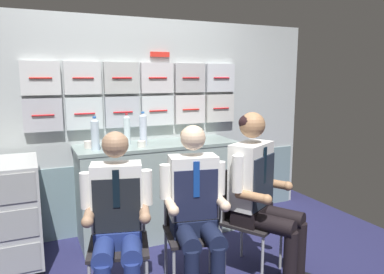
{
  "coord_description": "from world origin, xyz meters",
  "views": [
    {
      "loc": [
        -0.91,
        -2.24,
        1.57
      ],
      "look_at": [
        0.23,
        0.29,
        1.11
      ],
      "focal_mm": 34.11,
      "sensor_mm": 36.0,
      "label": 1
    }
  ],
  "objects_px": {
    "snack_banana": "(190,139)",
    "crew_member_center": "(196,205)",
    "folding_chair_left": "(119,228)",
    "crew_member_right": "(260,187)",
    "service_trolley": "(14,211)",
    "sparkling_bottle_green": "(143,129)",
    "paper_cup_blue": "(142,144)",
    "folding_chair_center": "(191,218)",
    "folding_chair_right": "(241,209)",
    "crew_member_left": "(117,217)"
  },
  "relations": [
    {
      "from": "snack_banana",
      "to": "crew_member_center",
      "type": "bearing_deg",
      "value": -111.89
    },
    {
      "from": "folding_chair_left",
      "to": "crew_member_right",
      "type": "height_order",
      "value": "crew_member_right"
    },
    {
      "from": "service_trolley",
      "to": "snack_banana",
      "type": "xyz_separation_m",
      "value": [
        1.65,
        0.16,
        0.47
      ]
    },
    {
      "from": "sparkling_bottle_green",
      "to": "paper_cup_blue",
      "type": "bearing_deg",
      "value": -115.55
    },
    {
      "from": "snack_banana",
      "to": "paper_cup_blue",
      "type": "bearing_deg",
      "value": -166.38
    },
    {
      "from": "folding_chair_center",
      "to": "paper_cup_blue",
      "type": "relative_size",
      "value": 11.2
    },
    {
      "from": "crew_member_center",
      "to": "folding_chair_right",
      "type": "height_order",
      "value": "crew_member_center"
    },
    {
      "from": "paper_cup_blue",
      "to": "service_trolley",
      "type": "bearing_deg",
      "value": -178.74
    },
    {
      "from": "crew_member_center",
      "to": "snack_banana",
      "type": "distance_m",
      "value": 1.23
    },
    {
      "from": "folding_chair_center",
      "to": "paper_cup_blue",
      "type": "xyz_separation_m",
      "value": [
        -0.13,
        0.82,
        0.44
      ]
    },
    {
      "from": "crew_member_left",
      "to": "crew_member_right",
      "type": "bearing_deg",
      "value": 0.21
    },
    {
      "from": "service_trolley",
      "to": "paper_cup_blue",
      "type": "xyz_separation_m",
      "value": [
        1.1,
        0.02,
        0.48
      ]
    },
    {
      "from": "folding_chair_left",
      "to": "crew_member_right",
      "type": "distance_m",
      "value": 1.11
    },
    {
      "from": "crew_member_left",
      "to": "paper_cup_blue",
      "type": "relative_size",
      "value": 16.27
    },
    {
      "from": "service_trolley",
      "to": "crew_member_center",
      "type": "distance_m",
      "value": 1.54
    },
    {
      "from": "service_trolley",
      "to": "folding_chair_center",
      "type": "height_order",
      "value": "service_trolley"
    },
    {
      "from": "sparkling_bottle_green",
      "to": "folding_chair_left",
      "type": "bearing_deg",
      "value": -117.28
    },
    {
      "from": "folding_chair_center",
      "to": "crew_member_center",
      "type": "height_order",
      "value": "crew_member_center"
    },
    {
      "from": "service_trolley",
      "to": "snack_banana",
      "type": "distance_m",
      "value": 1.72
    },
    {
      "from": "crew_member_left",
      "to": "crew_member_right",
      "type": "relative_size",
      "value": 0.93
    },
    {
      "from": "folding_chair_right",
      "to": "sparkling_bottle_green",
      "type": "xyz_separation_m",
      "value": [
        -0.54,
        0.9,
        0.57
      ]
    },
    {
      "from": "crew_member_right",
      "to": "crew_member_left",
      "type": "bearing_deg",
      "value": -179.79
    },
    {
      "from": "folding_chair_center",
      "to": "sparkling_bottle_green",
      "type": "distance_m",
      "value": 1.08
    },
    {
      "from": "service_trolley",
      "to": "crew_member_right",
      "type": "distance_m",
      "value": 2.0
    },
    {
      "from": "service_trolley",
      "to": "snack_banana",
      "type": "bearing_deg",
      "value": 5.45
    },
    {
      "from": "sparkling_bottle_green",
      "to": "folding_chair_center",
      "type": "bearing_deg",
      "value": -84.66
    },
    {
      "from": "crew_member_left",
      "to": "folding_chair_center",
      "type": "relative_size",
      "value": 1.45
    },
    {
      "from": "folding_chair_left",
      "to": "crew_member_center",
      "type": "xyz_separation_m",
      "value": [
        0.51,
        -0.19,
        0.16
      ]
    },
    {
      "from": "paper_cup_blue",
      "to": "snack_banana",
      "type": "xyz_separation_m",
      "value": [
        0.55,
        0.13,
        -0.01
      ]
    },
    {
      "from": "sparkling_bottle_green",
      "to": "snack_banana",
      "type": "height_order",
      "value": "sparkling_bottle_green"
    },
    {
      "from": "folding_chair_right",
      "to": "snack_banana",
      "type": "xyz_separation_m",
      "value": [
        -0.04,
        0.94,
        0.43
      ]
    },
    {
      "from": "crew_member_center",
      "to": "crew_member_left",
      "type": "bearing_deg",
      "value": 176.54
    },
    {
      "from": "crew_member_right",
      "to": "folding_chair_center",
      "type": "bearing_deg",
      "value": 167.22
    },
    {
      "from": "service_trolley",
      "to": "sparkling_bottle_green",
      "type": "relative_size",
      "value": 2.83
    },
    {
      "from": "service_trolley",
      "to": "paper_cup_blue",
      "type": "bearing_deg",
      "value": 1.26
    },
    {
      "from": "service_trolley",
      "to": "folding_chair_right",
      "type": "bearing_deg",
      "value": -24.89
    },
    {
      "from": "crew_member_right",
      "to": "snack_banana",
      "type": "xyz_separation_m",
      "value": [
        -0.12,
        1.07,
        0.23
      ]
    },
    {
      "from": "sparkling_bottle_green",
      "to": "crew_member_left",
      "type": "bearing_deg",
      "value": -115.46
    },
    {
      "from": "crew_member_left",
      "to": "folding_chair_right",
      "type": "relative_size",
      "value": 1.45
    },
    {
      "from": "crew_member_left",
      "to": "sparkling_bottle_green",
      "type": "height_order",
      "value": "sparkling_bottle_green"
    },
    {
      "from": "service_trolley",
      "to": "crew_member_center",
      "type": "height_order",
      "value": "crew_member_center"
    },
    {
      "from": "crew_member_right",
      "to": "paper_cup_blue",
      "type": "distance_m",
      "value": 1.18
    },
    {
      "from": "sparkling_bottle_green",
      "to": "paper_cup_blue",
      "type": "xyz_separation_m",
      "value": [
        -0.05,
        -0.1,
        -0.12
      ]
    },
    {
      "from": "crew_member_left",
      "to": "folding_chair_right",
      "type": "height_order",
      "value": "crew_member_left"
    },
    {
      "from": "folding_chair_center",
      "to": "crew_member_right",
      "type": "distance_m",
      "value": 0.59
    },
    {
      "from": "crew_member_center",
      "to": "folding_chair_left",
      "type": "bearing_deg",
      "value": 159.47
    },
    {
      "from": "crew_member_center",
      "to": "crew_member_right",
      "type": "relative_size",
      "value": 0.95
    },
    {
      "from": "crew_member_center",
      "to": "snack_banana",
      "type": "relative_size",
      "value": 7.16
    },
    {
      "from": "folding_chair_right",
      "to": "sparkling_bottle_green",
      "type": "height_order",
      "value": "sparkling_bottle_green"
    },
    {
      "from": "folding_chair_left",
      "to": "folding_chair_right",
      "type": "relative_size",
      "value": 1.0
    }
  ]
}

